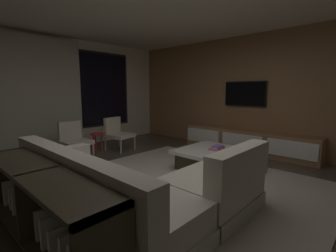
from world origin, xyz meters
The scene contains 13 objects.
floor centered at (0.00, 0.00, 0.00)m, with size 9.20×9.20×0.00m, color #473D33.
back_wall_with_window centered at (-0.06, 3.62, 1.34)m, with size 6.60×0.30×2.70m.
media_wall centered at (3.06, 0.00, 1.35)m, with size 0.12×7.80×2.70m.
area_rug centered at (0.35, -0.10, 0.01)m, with size 3.20×3.80×0.01m, color #ADA391.
sectional_couch centered at (-0.81, -0.22, 0.29)m, with size 1.98×2.50×0.82m.
coffee_table centered at (1.22, -0.01, 0.19)m, with size 1.16×1.16×0.36m.
book_stack_on_coffee_table centered at (1.29, -0.05, 0.39)m, with size 0.29×0.20×0.07m.
accent_chair_near_window centered at (0.89, 2.48, 0.43)m, with size 0.63×0.65×0.78m.
accent_chair_by_curtain centered at (-0.17, 2.52, 0.43)m, with size 0.55×0.57×0.78m.
side_stool centered at (0.40, 2.56, 0.37)m, with size 0.32×0.32×0.46m.
media_console centered at (2.77, 0.05, 0.25)m, with size 0.46×3.10×0.52m.
mounted_tv centered at (2.95, 0.25, 1.35)m, with size 0.05×1.00×0.58m.
console_table_behind_couch centered at (-1.73, -0.09, 0.41)m, with size 0.40×2.10×0.74m.
Camera 1 is at (-2.41, -2.23, 1.42)m, focal length 25.32 mm.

